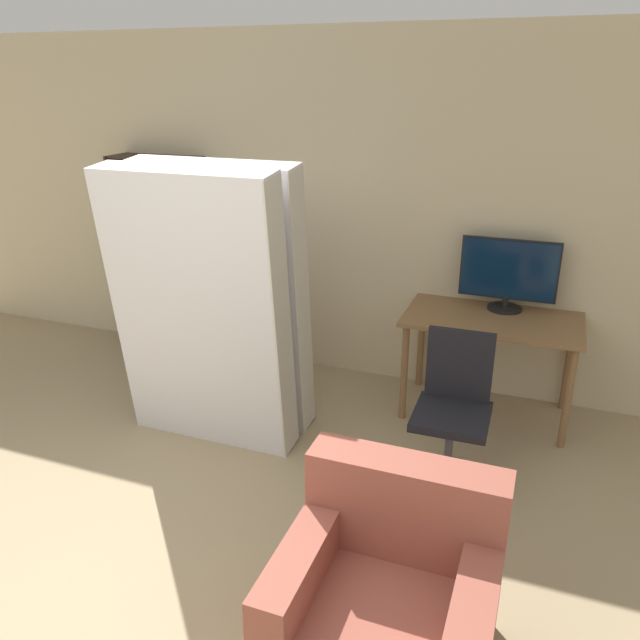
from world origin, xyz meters
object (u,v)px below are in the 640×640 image
at_px(bookshelf, 157,263).
at_px(mattress_near, 201,314).
at_px(mattress_far, 225,298).
at_px(armchair, 388,603).
at_px(monitor, 508,273).
at_px(office_chair, 452,424).

xyz_separation_m(bookshelf, mattress_near, (1.23, -1.29, 0.13)).
height_order(bookshelf, mattress_far, mattress_far).
distance_m(mattress_near, armchair, 2.12).
bearing_deg(mattress_far, armchair, -44.83).
bearing_deg(mattress_near, bookshelf, 133.66).
bearing_deg(mattress_near, mattress_far, 90.00).
relative_size(monitor, mattress_near, 0.37).
distance_m(bookshelf, mattress_far, 1.57).
distance_m(office_chair, bookshelf, 3.09).
xyz_separation_m(mattress_near, armchair, (1.59, -1.26, -0.61)).
bearing_deg(monitor, mattress_near, -144.54).
height_order(office_chair, bookshelf, bookshelf).
bearing_deg(office_chair, mattress_near, -174.89).
bearing_deg(mattress_far, office_chair, -6.24).
height_order(mattress_near, mattress_far, same).
bearing_deg(bookshelf, monitor, -0.43).
bearing_deg(armchair, bookshelf, 137.89).
distance_m(mattress_near, mattress_far, 0.32).
xyz_separation_m(office_chair, armchair, (-0.02, -1.41, -0.07)).
bearing_deg(bookshelf, mattress_near, -46.34).
xyz_separation_m(office_chair, mattress_near, (-1.61, -0.14, 0.55)).
distance_m(mattress_far, armchair, 2.33).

